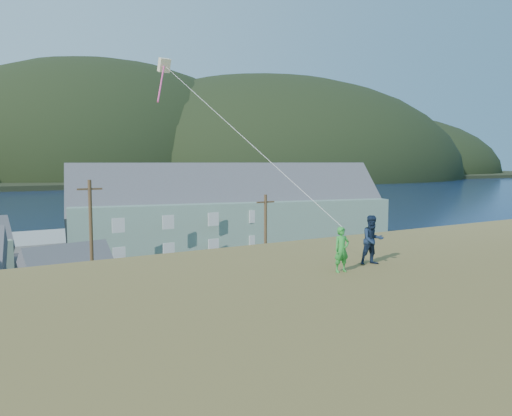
# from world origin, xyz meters

# --- Properties ---
(ground) EXTENTS (900.00, 900.00, 0.00)m
(ground) POSITION_xyz_m (0.00, 0.00, 0.00)
(ground) COLOR #0A1638
(ground) RESTS_ON ground
(grass_strip) EXTENTS (110.00, 8.00, 0.10)m
(grass_strip) POSITION_xyz_m (0.00, -2.00, 0.05)
(grass_strip) COLOR #4C3D19
(grass_strip) RESTS_ON ground
(waterfront_lot) EXTENTS (72.00, 36.00, 0.12)m
(waterfront_lot) POSITION_xyz_m (0.00, 17.00, 0.06)
(waterfront_lot) COLOR #28282B
(waterfront_lot) RESTS_ON ground
(far_hills) EXTENTS (760.00, 265.00, 143.00)m
(far_hills) POSITION_xyz_m (35.59, 279.38, 2.00)
(far_hills) COLOR black
(far_hills) RESTS_ON ground
(lodge) EXTENTS (38.39, 17.60, 13.04)m
(lodge) POSITION_xyz_m (18.91, 20.54, 5.01)
(lodge) COLOR slate
(lodge) RESTS_ON waterfront_lot
(shed_white) EXTENTS (7.43, 5.61, 5.34)m
(shed_white) POSITION_xyz_m (-1.76, 8.90, 2.08)
(shed_white) COLOR silver
(shed_white) RESTS_ON waterfront_lot
(utility_poles) EXTENTS (32.42, 0.24, 9.66)m
(utility_poles) POSITION_xyz_m (-4.13, 1.50, 4.73)
(utility_poles) COLOR #47331E
(utility_poles) RESTS_ON waterfront_lot
(kite_flyer_green) EXTENTS (0.60, 0.43, 1.55)m
(kite_flyer_green) POSITION_xyz_m (2.16, -18.87, 7.97)
(kite_flyer_green) COLOR green
(kite_flyer_green) RESTS_ON hillside
(kite_flyer_navy) EXTENTS (1.01, 0.87, 1.81)m
(kite_flyer_navy) POSITION_xyz_m (3.96, -18.47, 8.10)
(kite_flyer_navy) COLOR #15233A
(kite_flyer_navy) RESTS_ON hillside
(kite_rig) EXTENTS (2.45, 3.73, 9.98)m
(kite_rig) POSITION_xyz_m (-1.49, -12.21, 14.65)
(kite_rig) COLOR beige
(kite_rig) RESTS_ON ground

